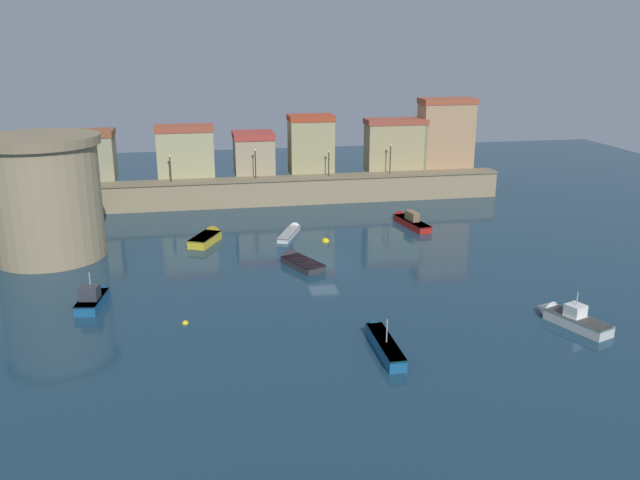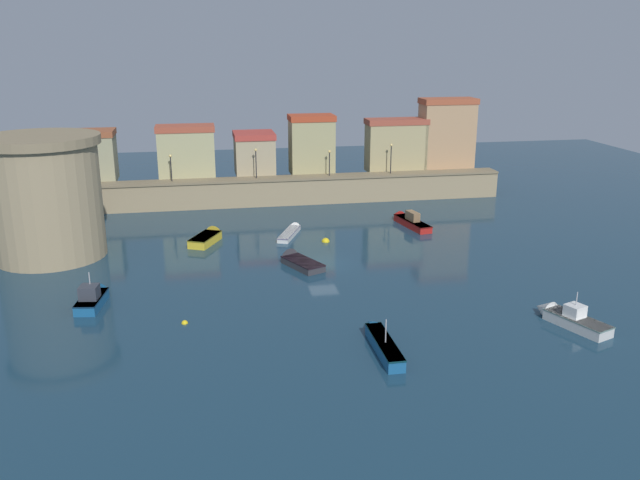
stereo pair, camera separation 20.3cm
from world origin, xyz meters
name	(u,v)px [view 2 (the right image)]	position (x,y,z in m)	size (l,w,h in m)	color
ground_plane	(324,264)	(0.00, 0.00, 0.00)	(130.90, 130.90, 0.00)	#19384C
quay_wall	(288,190)	(0.00, 23.06, 1.65)	(52.87, 2.79, 3.28)	#9E8966
old_town_backdrop	(300,146)	(2.00, 26.19, 6.52)	(49.59, 5.47, 9.02)	tan
fortress_tower	(46,197)	(-24.30, 6.73, 5.65)	(10.53, 10.53, 11.18)	#9E8966
quay_lamp_0	(171,163)	(-13.73, 23.06, 5.40)	(0.32, 0.32, 3.15)	black
quay_lamp_1	(256,159)	(-3.83, 23.06, 5.64)	(0.32, 0.32, 3.56)	black
quay_lamp_2	(329,159)	(5.06, 23.06, 5.37)	(0.32, 0.32, 3.10)	black
quay_lamp_3	(391,154)	(12.78, 23.06, 5.70)	(0.32, 0.32, 3.67)	black
moored_boat_0	(94,297)	(-18.90, -5.98, 0.57)	(2.26, 5.28, 3.07)	#195689
moored_boat_1	(292,231)	(-1.44, 10.16, 0.26)	(3.57, 6.61, 1.06)	white
moored_boat_2	(381,341)	(0.59, -17.23, 0.45)	(1.14, 7.18, 2.51)	#195689
moored_boat_3	(296,261)	(-2.42, 0.37, 0.34)	(3.99, 5.80, 1.74)	#333338
moored_boat_4	(209,237)	(-9.93, 8.91, 0.44)	(3.90, 5.57, 1.68)	gold
moored_boat_5	(567,317)	(14.53, -15.88, 0.50)	(3.63, 6.17, 2.96)	silver
moored_boat_6	(409,220)	(11.45, 11.14, 0.49)	(2.72, 7.52, 1.96)	red
mooring_buoy_0	(185,323)	(-12.10, -10.95, 0.00)	(0.46, 0.46, 0.46)	yellow
mooring_buoy_1	(326,242)	(1.46, 6.63, 0.00)	(0.78, 0.78, 0.78)	yellow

